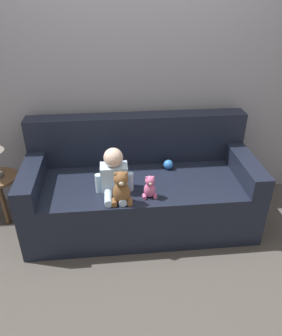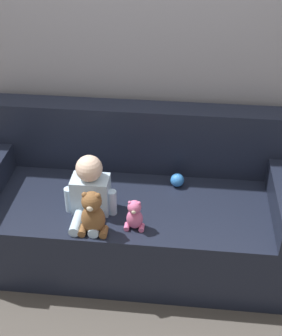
% 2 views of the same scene
% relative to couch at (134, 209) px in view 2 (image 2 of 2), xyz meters
% --- Properties ---
extents(ground_plane, '(12.00, 12.00, 0.00)m').
position_rel_couch_xyz_m(ground_plane, '(0.00, -0.05, -0.33)').
color(ground_plane, '#4C4742').
extents(wall_back, '(8.00, 0.05, 2.60)m').
position_rel_couch_xyz_m(wall_back, '(0.00, 0.46, 0.97)').
color(wall_back, '#93939E').
rests_on(wall_back, ground_plane).
extents(couch, '(1.98, 0.85, 0.93)m').
position_rel_couch_xyz_m(couch, '(0.00, 0.00, 0.00)').
color(couch, black).
rests_on(couch, ground_plane).
extents(person_baby, '(0.31, 0.33, 0.37)m').
position_rel_couch_xyz_m(person_baby, '(-0.23, -0.22, 0.30)').
color(person_baby, silver).
rests_on(person_baby, couch).
extents(teddy_bear_brown, '(0.16, 0.13, 0.28)m').
position_rel_couch_xyz_m(teddy_bear_brown, '(-0.18, -0.40, 0.28)').
color(teddy_bear_brown, brown).
rests_on(teddy_bear_brown, couch).
extents(plush_toy_side, '(0.11, 0.09, 0.19)m').
position_rel_couch_xyz_m(plush_toy_side, '(0.04, -0.34, 0.24)').
color(plush_toy_side, '#DB6699').
rests_on(plush_toy_side, couch).
extents(toy_ball, '(0.09, 0.09, 0.09)m').
position_rel_couch_xyz_m(toy_ball, '(0.27, 0.09, 0.19)').
color(toy_ball, '#337FDB').
rests_on(toy_ball, couch).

